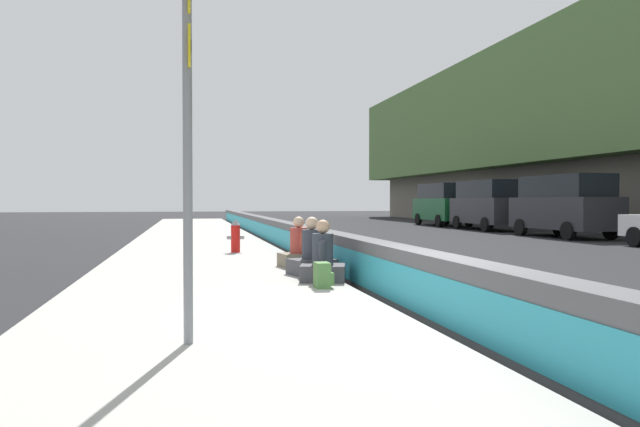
{
  "coord_description": "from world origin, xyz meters",
  "views": [
    {
      "loc": [
        -6.84,
        2.99,
        1.5
      ],
      "look_at": [
        6.43,
        0.04,
        1.22
      ],
      "focal_mm": 33.35,
      "sensor_mm": 36.0,
      "label": 1
    }
  ],
  "objects_px": {
    "seated_person_foreground": "(323,262)",
    "backpack": "(323,275)",
    "seated_person_middle": "(312,256)",
    "parked_car_fourth": "(564,205)",
    "parked_car_far": "(443,204)",
    "route_sign_post": "(188,126)",
    "seated_person_rear": "(299,251)",
    "fire_hydrant": "(236,235)",
    "parked_car_midline": "(488,204)"
  },
  "relations": [
    {
      "from": "seated_person_middle",
      "to": "parked_car_far",
      "type": "relative_size",
      "value": 0.21
    },
    {
      "from": "seated_person_middle",
      "to": "parked_car_fourth",
      "type": "bearing_deg",
      "value": -49.73
    },
    {
      "from": "route_sign_post",
      "to": "seated_person_foreground",
      "type": "bearing_deg",
      "value": -28.96
    },
    {
      "from": "parked_car_midline",
      "to": "seated_person_middle",
      "type": "bearing_deg",
      "value": 143.24
    },
    {
      "from": "seated_person_foreground",
      "to": "parked_car_midline",
      "type": "bearing_deg",
      "value": -35.34
    },
    {
      "from": "seated_person_middle",
      "to": "parked_car_far",
      "type": "height_order",
      "value": "parked_car_far"
    },
    {
      "from": "backpack",
      "to": "parked_car_fourth",
      "type": "relative_size",
      "value": 0.08
    },
    {
      "from": "seated_person_rear",
      "to": "route_sign_post",
      "type": "bearing_deg",
      "value": 160.49
    },
    {
      "from": "seated_person_rear",
      "to": "parked_car_midline",
      "type": "height_order",
      "value": "parked_car_midline"
    },
    {
      "from": "route_sign_post",
      "to": "parked_car_far",
      "type": "xyz_separation_m",
      "value": [
        27.81,
        -15.15,
        -0.86
      ]
    },
    {
      "from": "parked_car_fourth",
      "to": "fire_hydrant",
      "type": "bearing_deg",
      "value": 112.69
    },
    {
      "from": "seated_person_middle",
      "to": "backpack",
      "type": "relative_size",
      "value": 2.68
    },
    {
      "from": "parked_car_far",
      "to": "route_sign_post",
      "type": "bearing_deg",
      "value": 151.42
    },
    {
      "from": "seated_person_foreground",
      "to": "parked_car_far",
      "type": "xyz_separation_m",
      "value": [
        23.78,
        -12.92,
        0.89
      ]
    },
    {
      "from": "fire_hydrant",
      "to": "seated_person_foreground",
      "type": "xyz_separation_m",
      "value": [
        -6.04,
        -1.0,
        -0.12
      ]
    },
    {
      "from": "seated_person_middle",
      "to": "backpack",
      "type": "height_order",
      "value": "seated_person_middle"
    },
    {
      "from": "seated_person_middle",
      "to": "seated_person_rear",
      "type": "xyz_separation_m",
      "value": [
        1.35,
        -0.0,
        -0.01
      ]
    },
    {
      "from": "seated_person_foreground",
      "to": "route_sign_post",
      "type": "bearing_deg",
      "value": 151.04
    },
    {
      "from": "seated_person_foreground",
      "to": "parked_car_fourth",
      "type": "bearing_deg",
      "value": -47.41
    },
    {
      "from": "seated_person_middle",
      "to": "seated_person_rear",
      "type": "relative_size",
      "value": 1.03
    },
    {
      "from": "fire_hydrant",
      "to": "backpack",
      "type": "bearing_deg",
      "value": -173.03
    },
    {
      "from": "seated_person_rear",
      "to": "seated_person_foreground",
      "type": "bearing_deg",
      "value": 179.84
    },
    {
      "from": "parked_car_midline",
      "to": "parked_car_far",
      "type": "bearing_deg",
      "value": -0.38
    },
    {
      "from": "route_sign_post",
      "to": "parked_car_midline",
      "type": "bearing_deg",
      "value": -34.25
    },
    {
      "from": "backpack",
      "to": "parked_car_midline",
      "type": "bearing_deg",
      "value": -34.6
    },
    {
      "from": "route_sign_post",
      "to": "seated_person_rear",
      "type": "distance_m",
      "value": 6.92
    },
    {
      "from": "seated_person_foreground",
      "to": "parked_car_midline",
      "type": "distance_m",
      "value": 22.3
    },
    {
      "from": "seated_person_rear",
      "to": "backpack",
      "type": "relative_size",
      "value": 2.6
    },
    {
      "from": "route_sign_post",
      "to": "fire_hydrant",
      "type": "height_order",
      "value": "route_sign_post"
    },
    {
      "from": "fire_hydrant",
      "to": "parked_car_far",
      "type": "xyz_separation_m",
      "value": [
        17.75,
        -13.93,
        0.77
      ]
    },
    {
      "from": "fire_hydrant",
      "to": "seated_person_foreground",
      "type": "distance_m",
      "value": 6.12
    },
    {
      "from": "route_sign_post",
      "to": "seated_person_foreground",
      "type": "xyz_separation_m",
      "value": [
        4.03,
        -2.23,
        -1.74
      ]
    },
    {
      "from": "seated_person_rear",
      "to": "backpack",
      "type": "xyz_separation_m",
      "value": [
        -3.04,
        0.18,
        -0.13
      ]
    },
    {
      "from": "seated_person_rear",
      "to": "parked_car_fourth",
      "type": "bearing_deg",
      "value": -53.41
    },
    {
      "from": "seated_person_foreground",
      "to": "seated_person_rear",
      "type": "height_order",
      "value": "seated_person_foreground"
    },
    {
      "from": "seated_person_rear",
      "to": "parked_car_far",
      "type": "relative_size",
      "value": 0.2
    },
    {
      "from": "parked_car_fourth",
      "to": "seated_person_rear",
      "type": "bearing_deg",
      "value": 126.59
    },
    {
      "from": "fire_hydrant",
      "to": "parked_car_far",
      "type": "distance_m",
      "value": 22.57
    },
    {
      "from": "route_sign_post",
      "to": "parked_car_fourth",
      "type": "relative_size",
      "value": 0.7
    },
    {
      "from": "route_sign_post",
      "to": "fire_hydrant",
      "type": "xyz_separation_m",
      "value": [
        10.07,
        -1.23,
        -1.62
      ]
    },
    {
      "from": "seated_person_foreground",
      "to": "parked_car_midline",
      "type": "height_order",
      "value": "parked_car_midline"
    },
    {
      "from": "backpack",
      "to": "seated_person_middle",
      "type": "bearing_deg",
      "value": -5.94
    },
    {
      "from": "fire_hydrant",
      "to": "seated_person_rear",
      "type": "relative_size",
      "value": 0.85
    },
    {
      "from": "parked_car_fourth",
      "to": "parked_car_far",
      "type": "height_order",
      "value": "same"
    },
    {
      "from": "fire_hydrant",
      "to": "seated_person_middle",
      "type": "xyz_separation_m",
      "value": [
        -5.1,
        -1.01,
        -0.11
      ]
    },
    {
      "from": "seated_person_middle",
      "to": "seated_person_rear",
      "type": "bearing_deg",
      "value": -0.12
    },
    {
      "from": "seated_person_middle",
      "to": "parked_car_midline",
      "type": "xyz_separation_m",
      "value": [
        17.24,
        -12.88,
        0.88
      ]
    },
    {
      "from": "parked_car_midline",
      "to": "backpack",
      "type": "bearing_deg",
      "value": 145.4
    },
    {
      "from": "fire_hydrant",
      "to": "parked_car_midline",
      "type": "height_order",
      "value": "parked_car_midline"
    },
    {
      "from": "seated_person_foreground",
      "to": "backpack",
      "type": "height_order",
      "value": "seated_person_foreground"
    }
  ]
}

